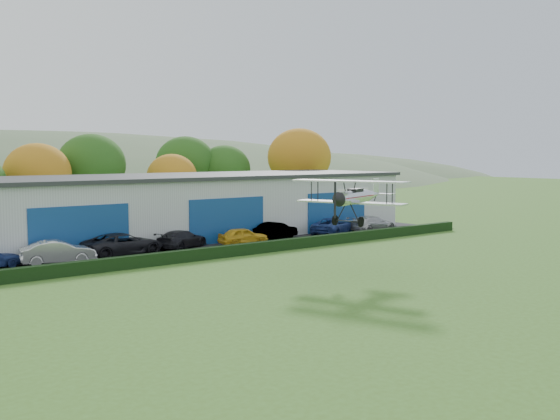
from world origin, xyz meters
TOP-DOWN VIEW (x-y plane):
  - ground at (0.00, 0.00)m, footprint 300.00×300.00m
  - apron at (3.00, 21.00)m, footprint 48.00×9.00m
  - hedge at (3.00, 16.20)m, footprint 46.00×0.60m
  - hangar at (5.00, 27.98)m, footprint 40.60×12.60m
  - tree_belt at (0.85, 40.62)m, footprint 75.70×13.22m
  - car_1 at (-9.11, 20.41)m, footprint 4.88×2.51m
  - car_2 at (-4.36, 21.01)m, footprint 5.86×3.03m
  - car_3 at (0.57, 21.51)m, footprint 5.04×3.65m
  - car_4 at (5.22, 20.12)m, footprint 4.10×2.07m
  - car_5 at (9.32, 21.25)m, footprint 4.47×2.41m
  - car_6 at (15.16, 20.54)m, footprint 5.71×4.32m
  - car_7 at (19.29, 19.74)m, footprint 5.02×2.19m
  - biplane at (3.67, 6.33)m, footprint 6.20×6.98m

SIDE VIEW (x-z plane):
  - ground at x=0.00m, z-range 0.00..0.00m
  - apron at x=3.00m, z-range 0.00..0.05m
  - hedge at x=3.00m, z-range 0.00..0.80m
  - car_4 at x=5.22m, z-range 0.05..1.39m
  - car_3 at x=0.57m, z-range 0.05..1.41m
  - car_5 at x=9.32m, z-range 0.05..1.45m
  - car_7 at x=19.29m, z-range 0.05..1.49m
  - car_6 at x=15.16m, z-range 0.05..1.49m
  - car_1 at x=-9.11m, z-range 0.05..1.58m
  - car_2 at x=-4.36m, z-range 0.05..1.63m
  - hangar at x=5.00m, z-range 0.01..5.31m
  - biplane at x=3.67m, z-range 3.34..5.98m
  - tree_belt at x=0.85m, z-range 0.55..10.67m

